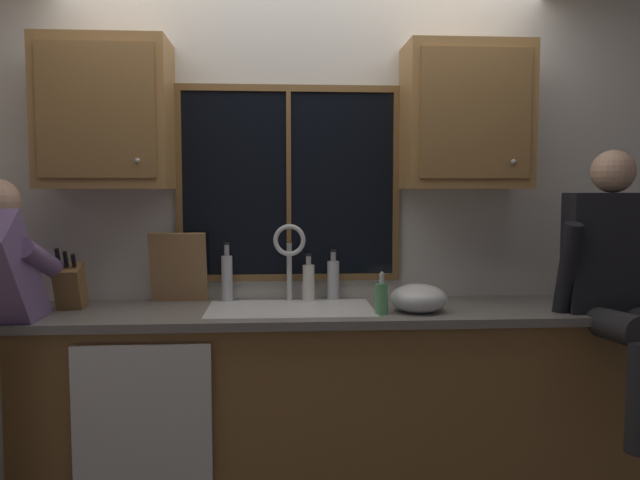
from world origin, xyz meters
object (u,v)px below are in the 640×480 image
(bottle_tall_clear, at_px, (227,277))
(bottle_amber_small, at_px, (333,279))
(cutting_board, at_px, (178,268))
(mixing_bowl, at_px, (418,298))
(person_sitting_on_counter, at_px, (621,276))
(bottle_green_glass, at_px, (309,282))
(soap_dispenser, at_px, (382,298))
(knife_block, at_px, (70,287))

(bottle_tall_clear, distance_m, bottle_amber_small, 0.55)
(cutting_board, relative_size, mixing_bowl, 1.34)
(person_sitting_on_counter, relative_size, bottle_green_glass, 5.12)
(mixing_bowl, bearing_deg, cutting_board, 164.77)
(soap_dispenser, distance_m, bottle_green_glass, 0.49)
(knife_block, xyz_separation_m, bottle_tall_clear, (0.73, 0.17, 0.02))
(bottle_green_glass, height_order, bottle_tall_clear, bottle_tall_clear)
(soap_dispenser, bearing_deg, bottle_green_glass, 131.29)
(knife_block, height_order, cutting_board, cutting_board)
(cutting_board, height_order, soap_dispenser, cutting_board)
(knife_block, distance_m, mixing_bowl, 1.67)
(mixing_bowl, height_order, bottle_green_glass, bottle_green_glass)
(soap_dispenser, relative_size, bottle_tall_clear, 0.65)
(knife_block, xyz_separation_m, bottle_amber_small, (1.28, 0.19, 0.00))
(mixing_bowl, bearing_deg, soap_dispenser, -163.08)
(cutting_board, height_order, mixing_bowl, cutting_board)
(bottle_tall_clear, relative_size, bottle_amber_small, 1.16)
(person_sitting_on_counter, height_order, bottle_tall_clear, person_sitting_on_counter)
(soap_dispenser, xyz_separation_m, bottle_amber_small, (-0.19, 0.40, 0.03))
(person_sitting_on_counter, height_order, bottle_amber_small, person_sitting_on_counter)
(bottle_green_glass, relative_size, bottle_amber_small, 0.93)
(person_sitting_on_counter, xyz_separation_m, soap_dispenser, (-1.08, 0.11, -0.11))
(cutting_board, xyz_separation_m, mixing_bowl, (1.17, -0.32, -0.12))
(person_sitting_on_counter, distance_m, bottle_amber_small, 1.37)
(mixing_bowl, bearing_deg, bottle_tall_clear, 160.52)
(cutting_board, distance_m, bottle_green_glass, 0.67)
(person_sitting_on_counter, distance_m, knife_block, 2.58)
(knife_block, height_order, mixing_bowl, knife_block)
(cutting_board, height_order, bottle_tall_clear, cutting_board)
(mixing_bowl, distance_m, bottle_tall_clear, 0.99)
(mixing_bowl, xyz_separation_m, bottle_green_glass, (-0.51, 0.31, 0.04))
(knife_block, relative_size, bottle_tall_clear, 1.05)
(person_sitting_on_counter, xyz_separation_m, knife_block, (-2.56, 0.32, -0.08))
(person_sitting_on_counter, bearing_deg, bottle_tall_clear, 164.92)
(person_sitting_on_counter, height_order, knife_block, person_sitting_on_counter)
(cutting_board, bearing_deg, bottle_tall_clear, 2.10)
(cutting_board, bearing_deg, bottle_amber_small, 1.82)
(cutting_board, height_order, bottle_green_glass, cutting_board)
(bottle_green_glass, bearing_deg, bottle_tall_clear, 177.37)
(cutting_board, bearing_deg, mixing_bowl, -15.23)
(bottle_amber_small, bearing_deg, knife_block, -171.63)
(person_sitting_on_counter, xyz_separation_m, bottle_tall_clear, (-1.82, 0.49, -0.06))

